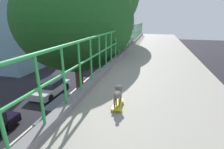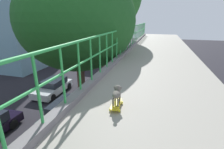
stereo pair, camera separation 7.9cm
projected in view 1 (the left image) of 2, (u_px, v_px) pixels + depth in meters
green_railing at (8, 148)px, 1.86m from camera, size 0.20×34.36×1.22m
car_grey_fifth at (65, 110)px, 11.38m from camera, size 1.83×4.38×1.43m
car_silver_sixth at (51, 87)px, 15.44m from camera, size 1.99×4.12×1.32m
city_bus at (100, 47)px, 28.54m from camera, size 2.56×10.64×3.54m
roadside_tree_mid at (75, 22)px, 8.00m from camera, size 5.67×5.67×9.04m
toy_skateboard at (118, 104)px, 3.18m from camera, size 0.23×0.49×0.09m
small_dog at (118, 93)px, 3.15m from camera, size 0.18×0.39×0.33m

